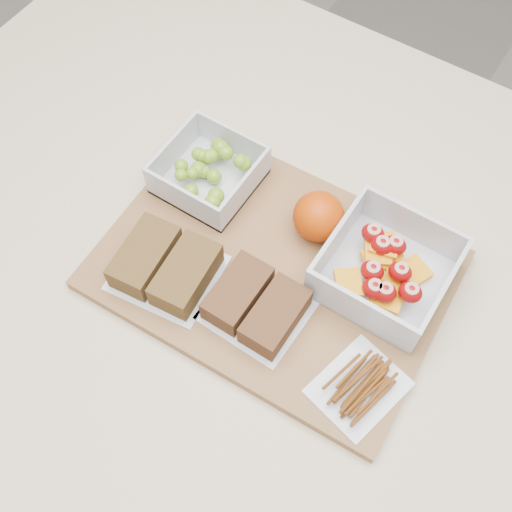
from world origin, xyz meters
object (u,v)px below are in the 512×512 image
object	(u,v)px
cutting_board	(273,270)
sandwich_bag_left	(166,266)
fruit_container	(385,270)
sandwich_bag_center	(256,305)
grape_container	(211,171)
orange	(319,216)
pretzel_bag	(360,385)

from	to	relation	value
cutting_board	sandwich_bag_left	bearing A→B (deg)	-145.31
fruit_container	sandwich_bag_center	bearing A→B (deg)	-131.45
grape_container	orange	size ratio (longest dim) A/B	1.83
fruit_container	pretzel_bag	bearing A→B (deg)	-73.21
orange	sandwich_bag_left	xyz separation A→B (m)	(-0.12, -0.16, -0.01)
cutting_board	pretzel_bag	size ratio (longest dim) A/B	3.58
pretzel_bag	sandwich_bag_left	bearing A→B (deg)	179.99
sandwich_bag_left	cutting_board	bearing A→B (deg)	36.91
orange	sandwich_bag_left	world-z (taller)	orange
grape_container	fruit_container	world-z (taller)	fruit_container
cutting_board	fruit_container	xyz separation A→B (m)	(0.12, 0.06, 0.03)
grape_container	fruit_container	distance (m)	0.26
orange	sandwich_bag_left	distance (m)	0.20
orange	pretzel_bag	bearing A→B (deg)	-46.84
cutting_board	grape_container	size ratio (longest dim) A/B	3.52
grape_container	pretzel_bag	distance (m)	0.34
sandwich_bag_left	orange	bearing A→B (deg)	51.34
grape_container	orange	xyz separation A→B (m)	(0.16, 0.01, 0.01)
sandwich_bag_left	sandwich_bag_center	bearing A→B (deg)	7.88
fruit_container	sandwich_bag_center	world-z (taller)	fruit_container
sandwich_bag_left	grape_container	bearing A→B (deg)	103.28
cutting_board	sandwich_bag_left	distance (m)	0.13
grape_container	sandwich_bag_left	distance (m)	0.15
grape_container	pretzel_bag	bearing A→B (deg)	-25.65
sandwich_bag_center	grape_container	bearing A→B (deg)	140.25
pretzel_bag	cutting_board	bearing A→B (deg)	154.12
fruit_container	sandwich_bag_center	size ratio (longest dim) A/B	1.22
sandwich_bag_left	fruit_container	bearing A→B (deg)	31.17
cutting_board	pretzel_bag	world-z (taller)	pretzel_bag
orange	pretzel_bag	size ratio (longest dim) A/B	0.55
fruit_container	orange	distance (m)	0.11
sandwich_bag_center	pretzel_bag	world-z (taller)	sandwich_bag_center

